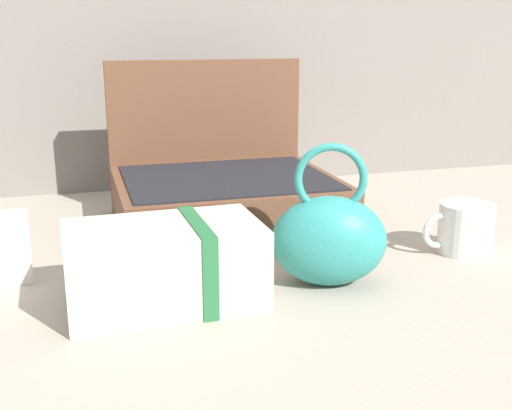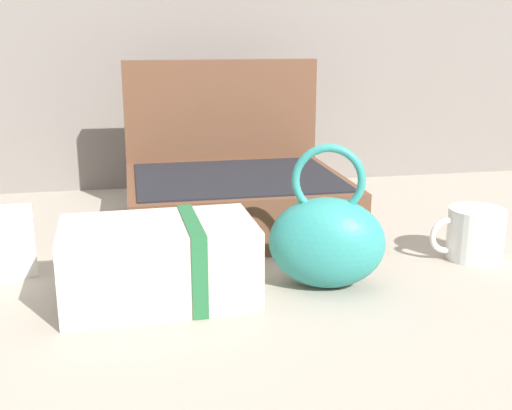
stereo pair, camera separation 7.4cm
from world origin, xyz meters
name	(u,v)px [view 1 (the left image)]	position (x,y,z in m)	size (l,w,h in m)	color
ground_plane	(247,268)	(0.00, 0.00, 0.00)	(6.00, 6.00, 0.00)	#9E9384
open_suitcase	(222,189)	(0.02, 0.23, 0.07)	(0.38, 0.35, 0.29)	brown
teal_pouch_handbag	(329,238)	(0.09, -0.09, 0.07)	(0.18, 0.14, 0.20)	teal
cream_toiletry_bag	(167,264)	(-0.13, -0.09, 0.05)	(0.25, 0.15, 0.11)	beige
coffee_mug	(464,228)	(0.36, -0.03, 0.04)	(0.12, 0.09, 0.08)	white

